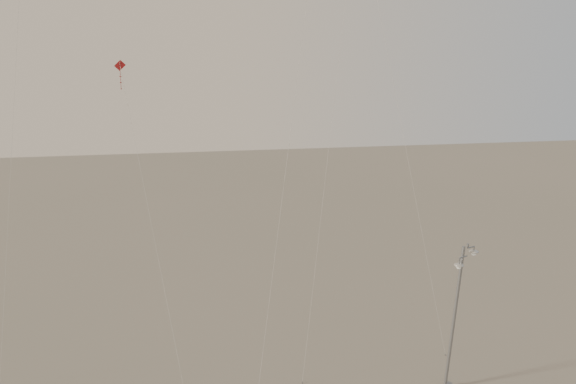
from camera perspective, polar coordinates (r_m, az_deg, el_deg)
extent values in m
cylinder|color=gray|center=(33.15, 16.50, -12.34)|extent=(0.63, 0.18, 8.59)
cylinder|color=gray|center=(31.67, 17.80, -5.19)|extent=(0.14, 0.14, 0.18)
cylinder|color=gray|center=(31.90, 18.09, -5.36)|extent=(0.50, 0.23, 0.07)
cylinder|color=gray|center=(32.12, 18.38, -5.52)|extent=(0.06, 0.06, 0.30)
ellipsoid|color=beige|center=(32.17, 18.35, -5.77)|extent=(0.52, 0.52, 0.18)
cylinder|color=gray|center=(31.65, 17.37, -6.32)|extent=(0.58, 0.30, 0.07)
cylinder|color=gray|center=(31.50, 16.99, -6.78)|extent=(0.06, 0.06, 0.40)
ellipsoid|color=beige|center=(31.57, 16.97, -7.12)|extent=(0.52, 0.52, 0.18)
cylinder|color=beige|center=(36.12, -26.08, 8.17)|extent=(2.84, 8.59, 31.62)
cylinder|color=beige|center=(28.67, 0.04, 4.45)|extent=(5.85, 11.81, 27.76)
cylinder|color=beige|center=(34.78, 5.05, 12.19)|extent=(6.30, 10.87, 35.01)
cylinder|color=gray|center=(34.41, 1.46, -18.78)|extent=(0.06, 0.06, 0.10)
cube|color=maroon|center=(31.44, -16.71, 12.22)|extent=(0.61, 0.23, 0.58)
cylinder|color=maroon|center=(31.62, -16.64, 10.83)|extent=(0.06, 0.17, 1.01)
cylinder|color=beige|center=(28.76, -13.16, -6.05)|extent=(3.23, 8.61, 17.96)
cylinder|color=beige|center=(35.18, 11.79, 4.85)|extent=(4.81, 5.31, 26.32)
cylinder|color=gray|center=(38.29, 15.69, -15.63)|extent=(0.06, 0.06, 0.10)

